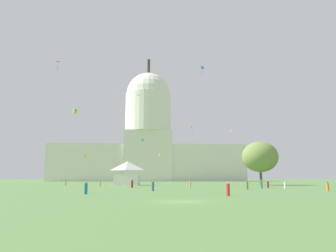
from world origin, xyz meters
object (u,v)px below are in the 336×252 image
object	(u,v)px
capitol_building	(148,141)
kite_orange_mid	(192,128)
person_teal_front_left	(262,185)
kite_turquoise_mid	(143,140)
person_denim_near_tent	(153,186)
kite_pink_mid	(231,132)
event_tent	(127,173)
person_tan_mid_right	(190,184)
kite_green_mid	(137,96)
person_olive_front_center	(247,185)
kite_blue_high	(202,68)
person_maroon_back_left	(268,185)
person_orange_front_right	(328,187)
kite_gold_low	(160,155)
kite_cyan_mid	(115,95)
kite_lime_mid	(75,111)
person_white_near_tree_east	(285,185)
kite_violet_high	(58,62)
person_tan_lawn_far_right	(100,184)
person_red_mid_left	(228,190)
person_tan_edge_west	(65,183)
person_maroon_mid_center	(132,184)
tree_east_near	(260,157)
person_teal_lawn_far_left	(86,189)

from	to	relation	value
capitol_building	kite_orange_mid	bearing A→B (deg)	-76.50
person_teal_front_left	kite_turquoise_mid	distance (m)	113.32
person_denim_near_tent	kite_pink_mid	bearing A→B (deg)	78.23
event_tent	person_tan_mid_right	size ratio (longest dim) A/B	4.54
kite_green_mid	kite_orange_mid	world-z (taller)	kite_green_mid
person_olive_front_center	kite_blue_high	distance (m)	67.38
person_teal_front_left	kite_green_mid	size ratio (longest dim) A/B	1.13
person_maroon_back_left	person_orange_front_right	size ratio (longest dim) A/B	1.03
kite_gold_low	kite_cyan_mid	xyz separation A→B (m)	(-14.75, -20.33, 16.46)
kite_lime_mid	kite_cyan_mid	distance (m)	19.34
event_tent	person_white_near_tree_east	world-z (taller)	event_tent
kite_lime_mid	kite_violet_high	world-z (taller)	kite_violet_high
person_tan_mid_right	kite_gold_low	bearing A→B (deg)	94.56
person_denim_near_tent	kite_lime_mid	distance (m)	66.46
kite_pink_mid	person_tan_lawn_far_right	bearing A→B (deg)	-10.88
kite_green_mid	kite_violet_high	bearing A→B (deg)	-173.59
person_maroon_back_left	person_tan_mid_right	xyz separation A→B (m)	(-15.76, 4.81, 0.09)
person_maroon_back_left	person_red_mid_left	distance (m)	33.70
capitol_building	kite_cyan_mid	bearing A→B (deg)	-96.33
person_teal_front_left	person_orange_front_right	xyz separation A→B (m)	(6.07, -13.67, -0.04)
kite_orange_mid	person_red_mid_left	bearing A→B (deg)	70.17
kite_gold_low	kite_cyan_mid	distance (m)	30.03
person_tan_lawn_far_right	person_olive_front_center	world-z (taller)	person_olive_front_center
kite_blue_high	kite_violet_high	bearing A→B (deg)	-55.33
kite_green_mid	kite_violet_high	world-z (taller)	kite_violet_high
person_olive_front_center	person_tan_mid_right	xyz separation A→B (m)	(-8.64, 13.66, 0.02)
person_denim_near_tent	person_tan_mid_right	distance (m)	21.14
kite_lime_mid	kite_turquoise_mid	bearing A→B (deg)	-154.78
person_denim_near_tent	kite_orange_mid	size ratio (longest dim) A/B	0.58
person_orange_front_right	kite_gold_low	size ratio (longest dim) A/B	0.64
person_tan_edge_west	person_white_near_tree_east	xyz separation A→B (m)	(47.70, -24.16, -0.12)
person_white_near_tree_east	person_maroon_back_left	bearing A→B (deg)	53.78
kite_cyan_mid	person_maroon_back_left	bearing A→B (deg)	53.69
person_tan_mid_right	kite_gold_low	world-z (taller)	kite_gold_low
person_maroon_mid_center	kite_green_mid	size ratio (longest dim) A/B	1.30
capitol_building	person_tan_mid_right	world-z (taller)	capitol_building
kite_cyan_mid	event_tent	bearing A→B (deg)	59.78
person_tan_edge_west	kite_green_mid	size ratio (longest dim) A/B	1.27
person_orange_front_right	kite_orange_mid	bearing A→B (deg)	-52.00
capitol_building	person_tan_mid_right	bearing A→B (deg)	-86.06
kite_lime_mid	kite_gold_low	world-z (taller)	kite_lime_mid
event_tent	person_olive_front_center	xyz separation A→B (m)	(23.61, -35.56, -2.62)
kite_blue_high	tree_east_near	bearing A→B (deg)	75.99
kite_gold_low	person_teal_lawn_far_left	bearing A→B (deg)	-150.41
person_tan_lawn_far_right	person_teal_lawn_far_left	bearing A→B (deg)	138.56
kite_blue_high	kite_pink_mid	bearing A→B (deg)	-164.76
person_white_near_tree_east	kite_green_mid	world-z (taller)	kite_green_mid
tree_east_near	kite_gold_low	world-z (taller)	tree_east_near
kite_violet_high	person_maroon_mid_center	bearing A→B (deg)	-71.56
person_teal_front_left	kite_blue_high	world-z (taller)	kite_blue_high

